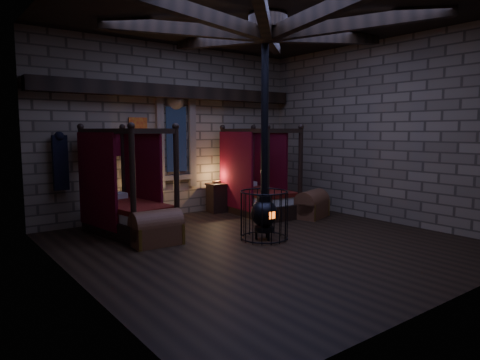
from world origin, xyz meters
TOP-DOWN VIEW (x-y plane):
  - room at (-0.00, 0.09)m, footprint 7.02×7.02m
  - bed_left at (-1.79, 2.36)m, footprint 1.39×2.20m
  - bed_right at (1.67, 2.29)m, footprint 1.24×2.14m
  - trunk_left at (-1.72, 1.13)m, footprint 0.94×0.62m
  - trunk_right at (2.45, 1.16)m, footprint 1.06×0.86m
  - nightstand_left at (-0.94, 3.15)m, footprint 0.41×0.39m
  - nightstand_right at (0.98, 3.12)m, footprint 0.50×0.48m
  - stove at (0.14, 0.23)m, footprint 0.94×0.94m

SIDE VIEW (x-z plane):
  - trunk_left at x=-1.72m, z-range -0.04..0.63m
  - trunk_right at x=2.45m, z-range -0.04..0.64m
  - nightstand_left at x=-0.94m, z-range -0.06..0.73m
  - nightstand_right at x=0.98m, z-range -0.03..0.79m
  - bed_left at x=-1.79m, z-range -0.55..1.61m
  - bed_right at x=1.67m, z-range -0.55..1.62m
  - stove at x=0.14m, z-range -1.43..2.62m
  - room at x=0.00m, z-range 1.60..5.89m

